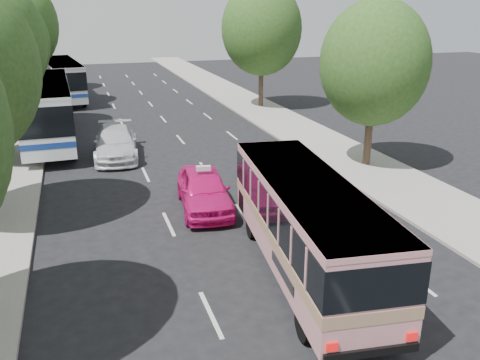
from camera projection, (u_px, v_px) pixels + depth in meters
name	position (u px, v px, depth m)	size (l,w,h in m)	color
ground	(254.00, 267.00, 15.46)	(120.00, 120.00, 0.00)	black
sidewalk_left	(14.00, 135.00, 30.95)	(4.00, 90.00, 0.15)	#9E998E
sidewalk_right	(273.00, 117.00, 35.90)	(4.00, 90.00, 0.12)	#9E998E
tree_left_d	(3.00, 39.00, 30.88)	(5.52, 5.52, 8.60)	#38281E
tree_left_e	(15.00, 21.00, 37.84)	(6.30, 6.30, 9.82)	#38281E
tree_left_f	(22.00, 24.00, 45.12)	(5.88, 5.88, 9.16)	#38281E
tree_right_near	(377.00, 59.00, 23.46)	(5.10, 5.10, 7.95)	#38281E
tree_right_far	(263.00, 26.00, 37.63)	(6.00, 6.00, 9.35)	#38281E
pink_bus	(306.00, 217.00, 14.57)	(3.33, 9.25, 2.88)	#CD848B
pink_taxi	(204.00, 190.00, 19.65)	(1.86, 4.63, 1.58)	#DB1372
white_pickup	(116.00, 143.00, 26.37)	(2.14, 5.27, 1.53)	silver
tour_coach_front	(47.00, 106.00, 28.78)	(2.89, 11.87, 3.53)	white
tour_coach_rear	(63.00, 77.00, 41.94)	(3.57, 11.04, 3.24)	silver
taxi_roof_sign	(203.00, 168.00, 19.36)	(0.55, 0.18, 0.18)	silver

